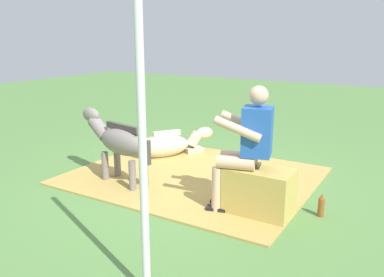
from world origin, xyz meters
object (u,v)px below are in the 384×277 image
Objects in this scene: hay_bale at (259,192)px; soda_bottle at (321,205)px; pony_standing at (119,141)px; tent_pole_left at (143,148)px; pony_lying at (168,145)px; person_seated at (246,143)px.

hay_bale reaches higher than soda_bottle.
soda_bottle is (-2.52, -0.32, -0.44)m from pony_standing.
pony_standing is 2.49m from tent_pole_left.
tent_pole_left is (-1.85, 3.00, 0.95)m from pony_lying.
person_seated is at bearing -179.88° from pony_standing.
pony_lying is 2.81m from soda_bottle.
pony_standing is 1.35m from pony_lying.
hay_bale is 0.57× the size of pony_lying.
hay_bale is at bearing -179.03° from pony_standing.
hay_bale is at bearing 148.33° from pony_lying.
soda_bottle is (-2.64, 0.97, -0.07)m from pony_lying.
tent_pole_left is (0.79, 2.03, 1.02)m from soda_bottle.
hay_bale is 0.68m from soda_bottle.
person_seated is 1.75m from tent_pole_left.
pony_lying is at bearing -34.46° from person_seated.
pony_standing is (1.76, 0.00, -0.22)m from person_seated.
soda_bottle is at bearing -154.00° from hay_bale.
pony_standing reaches higher than soda_bottle.
hay_bale is 1.96m from tent_pole_left.
pony_lying is at bearing -31.67° from hay_bale.
hay_bale is 2.75× the size of soda_bottle.
pony_standing is 1.07× the size of pony_lying.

